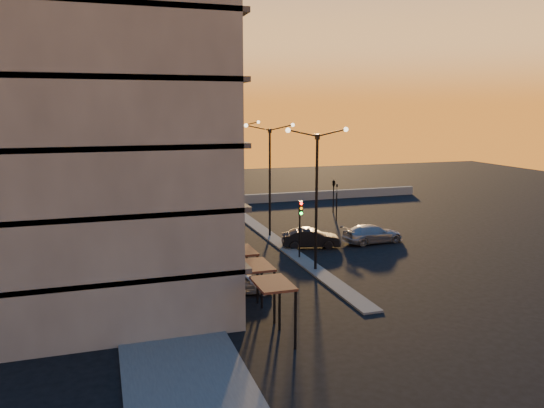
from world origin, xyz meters
The scene contains 14 objects.
ground centered at (0.00, 0.00, 0.00)m, with size 120.00×120.00×0.00m, color black.
sidewalk_west centered at (-10.50, 4.00, 0.06)m, with size 5.00×40.00×0.12m, color #50504E.
median centered at (0.00, 10.00, 0.06)m, with size 1.20×36.00×0.12m, color #50504E.
parapet centered at (2.00, 26.00, 0.50)m, with size 44.00×0.50×1.00m, color slate.
building centered at (-14.00, 0.03, 11.91)m, with size 14.35×17.08×25.00m.
streetlamp_near centered at (0.00, 0.00, 5.59)m, with size 4.32×0.32×9.51m.
streetlamp_mid centered at (0.00, 10.00, 5.59)m, with size 4.32×0.32×9.51m.
streetlamp_far centered at (0.00, 20.00, 5.59)m, with size 4.32×0.32×9.51m.
traffic_light_main centered at (0.00, 2.87, 2.89)m, with size 0.28×0.44×4.25m.
signal_east_a centered at (8.00, 14.00, 1.93)m, with size 0.13×0.16×3.60m.
signal_east_b centered at (9.50, 18.00, 3.10)m, with size 0.42×1.99×3.60m.
car_hatchback centered at (-5.82, -2.72, 0.65)m, with size 1.54×3.83×1.30m, color #B7BAC0.
car_sedan centered at (1.96, 5.67, 0.74)m, with size 1.57×4.49×1.48m, color black.
car_wagon centered at (7.29, 5.53, 0.73)m, with size 2.05×5.05×1.47m, color gray.
Camera 1 is at (-13.30, -31.54, 10.69)m, focal length 35.00 mm.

